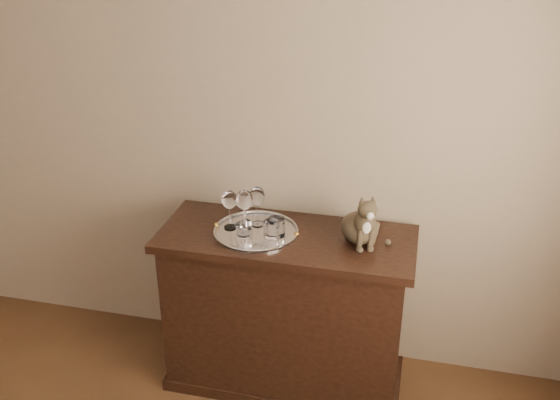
% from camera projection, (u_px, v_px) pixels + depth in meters
% --- Properties ---
extents(wall_back, '(4.00, 0.10, 2.70)m').
position_uv_depth(wall_back, '(183.00, 104.00, 3.09)').
color(wall_back, tan).
rests_on(wall_back, ground).
extents(sideboard, '(1.20, 0.50, 0.85)m').
position_uv_depth(sideboard, '(286.00, 310.00, 3.09)').
color(sideboard, black).
rests_on(sideboard, ground).
extents(tray, '(0.40, 0.40, 0.01)m').
position_uv_depth(tray, '(256.00, 232.00, 2.92)').
color(tray, silver).
rests_on(tray, sideboard).
extents(wine_glass_a, '(0.06, 0.06, 0.17)m').
position_uv_depth(wine_glass_a, '(245.00, 207.00, 2.97)').
color(wine_glass_a, white).
rests_on(wine_glass_a, tray).
extents(wine_glass_b, '(0.07, 0.07, 0.20)m').
position_uv_depth(wine_glass_b, '(257.00, 206.00, 2.94)').
color(wine_glass_b, silver).
rests_on(wine_glass_b, tray).
extents(wine_glass_c, '(0.07, 0.07, 0.19)m').
position_uv_depth(wine_glass_c, '(230.00, 209.00, 2.91)').
color(wine_glass_c, silver).
rests_on(wine_glass_c, tray).
extents(wine_glass_d, '(0.08, 0.08, 0.21)m').
position_uv_depth(wine_glass_d, '(245.00, 211.00, 2.88)').
color(wine_glass_d, silver).
rests_on(wine_glass_d, tray).
extents(tumbler_a, '(0.07, 0.07, 0.08)m').
position_uv_depth(tumbler_a, '(271.00, 229.00, 2.86)').
color(tumbler_a, silver).
rests_on(tumbler_a, tray).
extents(tumbler_b, '(0.07, 0.07, 0.08)m').
position_uv_depth(tumbler_b, '(244.00, 232.00, 2.83)').
color(tumbler_b, silver).
rests_on(tumbler_b, tray).
extents(tumbler_c, '(0.08, 0.08, 0.09)m').
position_uv_depth(tumbler_c, '(277.00, 227.00, 2.87)').
color(tumbler_c, silver).
rests_on(tumbler_c, tray).
extents(cat, '(0.34, 0.33, 0.27)m').
position_uv_depth(cat, '(360.00, 215.00, 2.80)').
color(cat, '#493A2B').
rests_on(cat, sideboard).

